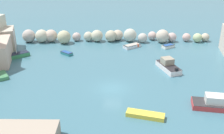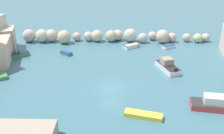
% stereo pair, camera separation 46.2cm
% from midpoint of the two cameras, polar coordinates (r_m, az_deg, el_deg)
% --- Properties ---
extents(cove_water, '(160.00, 160.00, 0.00)m').
position_cam_midpoint_polar(cove_water, '(37.04, -0.29, -4.66)').
color(cove_water, '#3F6F81').
rests_on(cove_water, ground).
extents(rock_breakwater, '(39.03, 4.48, 2.73)m').
position_cam_midpoint_polar(rock_breakwater, '(55.55, -2.01, 6.64)').
color(rock_breakwater, '#BCB0A9').
rests_on(rock_breakwater, ground).
extents(channel_buoy, '(0.67, 0.67, 0.67)m').
position_cam_midpoint_polar(channel_buoy, '(52.78, 5.27, 4.62)').
color(channel_buoy, '#E04C28').
rests_on(channel_buoy, cove_water).
extents(moored_boat_0, '(2.74, 2.24, 0.62)m').
position_cam_midpoint_polar(moored_boat_0, '(53.38, 11.76, 4.41)').
color(moored_boat_0, white).
rests_on(moored_boat_0, cove_water).
extents(moored_boat_1, '(3.74, 3.16, 0.62)m').
position_cam_midpoint_polar(moored_boat_1, '(52.54, 4.09, 4.55)').
color(moored_boat_1, white).
rests_on(moored_boat_1, cove_water).
extents(moored_boat_2, '(2.68, 3.11, 0.52)m').
position_cam_midpoint_polar(moored_boat_2, '(43.51, -22.85, -1.73)').
color(moored_boat_2, '#418354').
rests_on(moored_boat_2, cove_water).
extents(moored_boat_3, '(3.43, 5.44, 1.87)m').
position_cam_midpoint_polar(moored_boat_3, '(43.39, 11.67, 0.27)').
color(moored_boat_3, white).
rests_on(moored_boat_3, cove_water).
extents(moored_boat_4, '(4.33, 3.75, 5.26)m').
position_cam_midpoint_polar(moored_boat_4, '(50.58, -20.01, 2.41)').
color(moored_boat_4, '#388752').
rests_on(moored_boat_4, cove_water).
extents(moored_boat_5, '(7.01, 3.49, 1.70)m').
position_cam_midpoint_polar(moored_boat_5, '(34.94, 21.71, -7.36)').
color(moored_boat_5, '#C13A3B').
rests_on(moored_boat_5, cove_water).
extents(moored_boat_6, '(4.57, 2.40, 0.53)m').
position_cam_midpoint_polar(moored_boat_6, '(31.28, 6.74, -10.20)').
color(moored_boat_6, yellow).
rests_on(moored_boat_6, cove_water).
extents(moored_boat_7, '(2.44, 2.28, 0.54)m').
position_cam_midpoint_polar(moored_boat_7, '(49.50, -9.99, 2.95)').
color(moored_boat_7, teal).
rests_on(moored_boat_7, cove_water).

